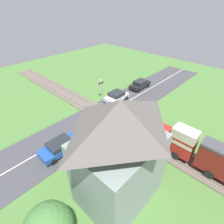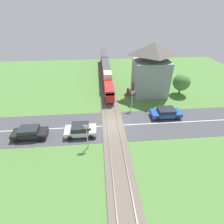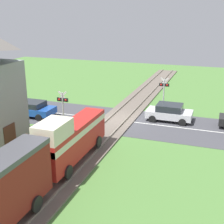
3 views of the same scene
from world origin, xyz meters
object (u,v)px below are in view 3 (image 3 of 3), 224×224
Objects in this scene: crossing_signal_east_approach at (63,106)px; pedestrian_by_station at (27,146)px; car_near_crossing at (169,112)px; crossing_signal_west_approach at (164,90)px; car_far_side at (31,108)px.

crossing_signal_east_approach is 4.77m from pedestrian_by_station.
crossing_signal_east_approach is 2.08× the size of pedestrian_by_station.
car_near_crossing is 2.77m from crossing_signal_west_approach.
crossing_signal_west_approach is at bearing -130.01° from crossing_signal_east_approach.
crossing_signal_east_approach is at bearing 35.67° from car_near_crossing.
car_far_side is at bearing -27.12° from crossing_signal_east_approach.
crossing_signal_west_approach is (0.95, -2.26, 1.28)m from car_near_crossing.
pedestrian_by_station is at bearing 88.19° from crossing_signal_east_approach.
crossing_signal_west_approach is at bearing -154.19° from car_far_side.
crossing_signal_east_approach is at bearing 49.99° from crossing_signal_west_approach.
crossing_signal_west_approach is 2.08× the size of pedestrian_by_station.
crossing_signal_east_approach is (6.22, 7.41, 0.00)m from crossing_signal_west_approach.
car_near_crossing is at bearing -126.96° from pedestrian_by_station.
crossing_signal_east_approach reaches higher than pedestrian_by_station.
crossing_signal_east_approach is at bearing 152.88° from car_far_side.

